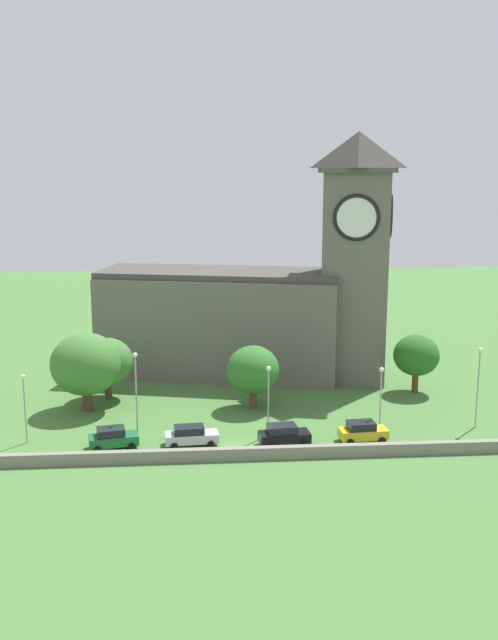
{
  "coord_description": "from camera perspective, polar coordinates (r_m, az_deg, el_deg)",
  "views": [
    {
      "loc": [
        -4.12,
        -58.68,
        23.55
      ],
      "look_at": [
        1.18,
        9.24,
        9.35
      ],
      "focal_mm": 40.2,
      "sensor_mm": 36.0,
      "label": 1
    }
  ],
  "objects": [
    {
      "name": "streetlamp_west_mid",
      "position": [
        64.44,
        -8.99,
        -4.93
      ],
      "size": [
        0.44,
        0.44,
        7.92
      ],
      "color": "#9EA0A5",
      "rests_on": "ground"
    },
    {
      "name": "ground_plane",
      "position": [
        77.46,
        -1.21,
        -5.93
      ],
      "size": [
        200.0,
        200.0,
        0.0
      ],
      "primitive_type": "plane",
      "color": "#477538"
    },
    {
      "name": "car_green",
      "position": [
        63.78,
        -10.79,
        -9.21
      ],
      "size": [
        4.48,
        2.82,
        1.86
      ],
      "color": "#1E6B38",
      "rests_on": "ground"
    },
    {
      "name": "streetlamp_central",
      "position": [
        64.37,
        1.56,
        -5.53
      ],
      "size": [
        0.44,
        0.44,
        6.54
      ],
      "color": "#9EA0A5",
      "rests_on": "ground"
    },
    {
      "name": "streetlamp_east_end",
      "position": [
        69.59,
        17.81,
        -4.21
      ],
      "size": [
        0.44,
        0.44,
        7.69
      ],
      "color": "#9EA0A5",
      "rests_on": "ground"
    },
    {
      "name": "streetlamp_west_end",
      "position": [
        65.76,
        -17.47,
        -5.84
      ],
      "size": [
        0.44,
        0.44,
        6.3
      ],
      "color": "#9EA0A5",
      "rests_on": "ground"
    },
    {
      "name": "streetlamp_east_mid",
      "position": [
        65.65,
        10.46,
        -5.46
      ],
      "size": [
        0.44,
        0.44,
        6.39
      ],
      "color": "#9EA0A5",
      "rests_on": "ground"
    },
    {
      "name": "tree_riverside_east",
      "position": [
        72.88,
        -12.88,
        -3.45
      ],
      "size": [
        6.92,
        6.92,
        7.92
      ],
      "color": "brown",
      "rests_on": "ground"
    },
    {
      "name": "car_black",
      "position": [
        63.33,
        2.78,
        -9.14
      ],
      "size": [
        4.6,
        2.6,
        1.91
      ],
      "color": "black",
      "rests_on": "ground"
    },
    {
      "name": "quay_barrier",
      "position": [
        60.53,
        -0.23,
        -10.58
      ],
      "size": [
        54.7,
        0.7,
        1.06
      ],
      "primitive_type": "cube",
      "color": "gray",
      "rests_on": "ground"
    },
    {
      "name": "tree_riverside_west",
      "position": [
        71.92,
        0.34,
        -3.99
      ],
      "size": [
        5.36,
        5.36,
        6.46
      ],
      "color": "brown",
      "rests_on": "ground"
    },
    {
      "name": "church",
      "position": [
        83.16,
        0.83,
        1.38
      ],
      "size": [
        34.79,
        16.71,
        27.82
      ],
      "color": "#666056",
      "rests_on": "ground"
    },
    {
      "name": "car_silver",
      "position": [
        63.6,
        -4.64,
        -9.15
      ],
      "size": [
        4.76,
        2.43,
        1.74
      ],
      "color": "silver",
      "rests_on": "ground"
    },
    {
      "name": "car_yellow",
      "position": [
        64.94,
        9.03,
        -8.76
      ],
      "size": [
        4.36,
        2.46,
        1.86
      ],
      "color": "gold",
      "rests_on": "ground"
    },
    {
      "name": "tree_by_tower",
      "position": [
        79.08,
        13.18,
        -2.77
      ],
      "size": [
        4.91,
        4.91,
        6.36
      ],
      "color": "brown",
      "rests_on": "ground"
    },
    {
      "name": "tree_churchyard",
      "position": [
        76.32,
        -11.23,
        -3.25
      ],
      "size": [
        5.42,
        5.42,
        6.53
      ],
      "color": "brown",
      "rests_on": "ground"
    }
  ]
}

